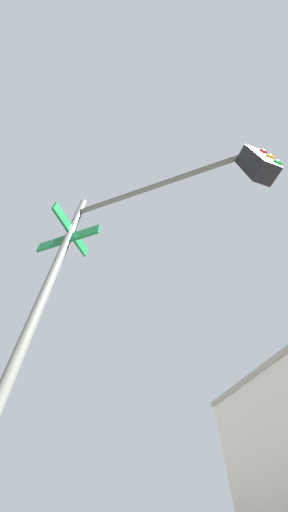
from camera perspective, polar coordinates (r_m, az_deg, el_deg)
traffic_signal_near at (r=3.19m, az=1.61°, el=7.10°), size 2.43×3.04×5.73m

